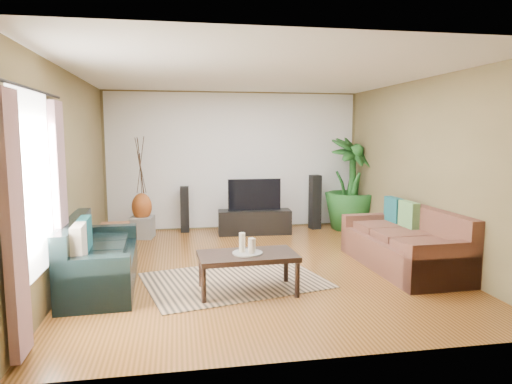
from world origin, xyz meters
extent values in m
plane|color=brown|center=(0.00, 0.00, 0.00)|extent=(5.50, 5.50, 0.00)
plane|color=white|center=(0.00, 0.00, 2.70)|extent=(5.50, 5.50, 0.00)
plane|color=brown|center=(0.00, 2.75, 1.35)|extent=(5.00, 0.00, 5.00)
plane|color=brown|center=(0.00, -2.75, 1.35)|extent=(5.00, 0.00, 5.00)
plane|color=brown|center=(-2.50, 0.00, 1.35)|extent=(0.00, 5.50, 5.50)
plane|color=brown|center=(2.50, 0.00, 1.35)|extent=(0.00, 5.50, 5.50)
plane|color=white|center=(0.00, 2.74, 1.35)|extent=(4.90, 0.00, 4.90)
plane|color=white|center=(-2.48, -1.60, 1.40)|extent=(0.00, 1.80, 1.80)
cube|color=gray|center=(-2.43, -2.35, 1.15)|extent=(0.08, 0.35, 2.20)
cube|color=gray|center=(-2.43, -0.85, 1.15)|extent=(0.08, 0.35, 2.20)
cylinder|color=black|center=(-2.43, -1.60, 2.30)|extent=(0.03, 1.90, 0.03)
cube|color=black|center=(-2.07, -0.50, 0.42)|extent=(0.88, 1.90, 0.85)
cube|color=#563024|center=(1.99, -0.40, 0.42)|extent=(1.03, 2.15, 0.85)
cube|color=tan|center=(-0.42, -0.58, 0.01)|extent=(2.51, 2.03, 0.01)
cube|color=black|center=(-0.32, -1.02, 0.24)|extent=(1.19, 0.69, 0.47)
cylinder|color=gray|center=(-0.32, -1.02, 0.48)|extent=(0.36, 0.36, 0.02)
cylinder|color=beige|center=(-0.38, -0.99, 0.61)|extent=(0.07, 0.07, 0.23)
cylinder|color=beige|center=(-0.28, -1.06, 0.58)|extent=(0.07, 0.07, 0.18)
cylinder|color=#E9E3C5|center=(-0.25, -0.96, 0.56)|extent=(0.07, 0.07, 0.15)
cube|color=black|center=(0.30, 2.11, 0.23)|extent=(1.38, 0.48, 0.45)
cube|color=black|center=(0.30, 2.13, 0.75)|extent=(1.00, 0.05, 0.59)
cube|color=black|center=(-0.99, 2.50, 0.44)|extent=(0.17, 0.19, 0.88)
cube|color=black|center=(1.57, 2.38, 0.54)|extent=(0.21, 0.23, 1.07)
imported|color=#194C19|center=(2.25, 2.21, 0.90)|extent=(1.39, 1.39, 1.81)
cylinder|color=black|center=(2.25, 2.21, 0.13)|extent=(0.33, 0.33, 0.26)
cube|color=gray|center=(-1.76, 2.14, 0.20)|extent=(0.45, 0.45, 0.39)
ellipsoid|color=brown|center=(-1.76, 2.14, 0.57)|extent=(0.36, 0.36, 0.50)
cube|color=brown|center=(-2.12, 1.13, 0.23)|extent=(0.44, 0.44, 0.47)
camera|label=1|loc=(-1.12, -6.24, 1.90)|focal=32.00mm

